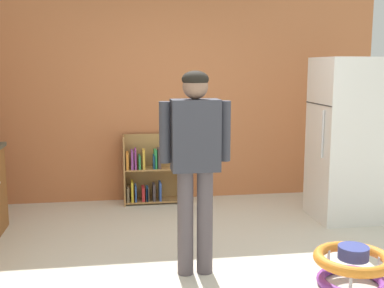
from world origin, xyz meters
name	(u,v)px	position (x,y,z in m)	size (l,w,h in m)	color
ground_plane	(208,271)	(0.00, 0.00, 0.00)	(12.00, 12.00, 0.00)	beige
back_wall	(175,93)	(0.00, 2.33, 1.35)	(5.20, 0.06, 2.70)	#C27144
refrigerator	(347,139)	(1.77, 1.19, 0.89)	(0.73, 0.68, 1.78)	white
bookshelf	(152,173)	(-0.31, 2.14, 0.37)	(0.80, 0.28, 0.85)	#AB7A44
standing_person	(195,154)	(-0.11, -0.01, 1.00)	(0.57, 0.22, 1.65)	#544B50
baby_walker	(353,266)	(1.06, -0.43, 0.16)	(0.60, 0.60, 0.32)	purple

